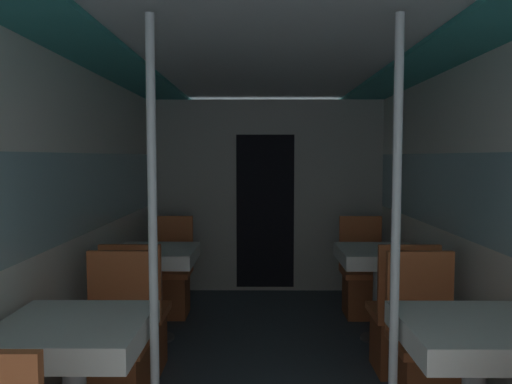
{
  "coord_description": "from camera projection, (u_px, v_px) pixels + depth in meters",
  "views": [
    {
      "loc": [
        -0.07,
        -1.26,
        1.5
      ],
      "look_at": [
        -0.1,
        3.33,
        1.17
      ],
      "focal_mm": 35.0,
      "sensor_mm": 36.0,
      "label": 1
    }
  ],
  "objects": [
    {
      "name": "dining_table_left_1",
      "position": [
        155.0,
        261.0,
        4.07
      ],
      "size": [
        0.66,
        0.66,
        0.75
      ],
      "color": "#4C4C51",
      "rests_on": "ground_plane"
    },
    {
      "name": "support_pole_left_0",
      "position": [
        153.0,
        254.0,
        2.25
      ],
      "size": [
        0.04,
        0.04,
        2.13
      ],
      "color": "silver",
      "rests_on": "ground_plane"
    },
    {
      "name": "chair_right_near_1",
      "position": [
        401.0,
        332.0,
        3.45
      ],
      "size": [
        0.41,
        0.41,
        0.93
      ],
      "color": "brown",
      "rests_on": "ground_plane"
    },
    {
      "name": "chair_right_far_0",
      "position": [
        427.0,
        364.0,
        2.92
      ],
      "size": [
        0.41,
        0.41,
        0.93
      ],
      "rotation": [
        0.0,
        0.0,
        3.14
      ],
      "color": "brown",
      "rests_on": "ground_plane"
    },
    {
      "name": "wall_right",
      "position": [
        472.0,
        220.0,
        3.26
      ],
      "size": [
        0.05,
        6.76,
        2.13
      ],
      "color": "silver",
      "rests_on": "ground_plane"
    },
    {
      "name": "bulkhead_far",
      "position": [
        265.0,
        196.0,
        5.57
      ],
      "size": [
        2.6,
        0.09,
        2.13
      ],
      "color": "#A8A8A3",
      "rests_on": "ground_plane"
    },
    {
      "name": "chair_left_far_1",
      "position": [
        170.0,
        285.0,
        4.72
      ],
      "size": [
        0.41,
        0.41,
        0.93
      ],
      "rotation": [
        0.0,
        0.0,
        3.14
      ],
      "color": "brown",
      "rests_on": "ground_plane"
    },
    {
      "name": "ceiling_panel",
      "position": [
        270.0,
        52.0,
        3.19
      ],
      "size": [
        2.65,
        6.76,
        0.07
      ],
      "color": "silver",
      "rests_on": "wall_left"
    },
    {
      "name": "dining_table_right_0",
      "position": [
        475.0,
        344.0,
        2.27
      ],
      "size": [
        0.66,
        0.66,
        0.75
      ],
      "color": "#4C4C51",
      "rests_on": "ground_plane"
    },
    {
      "name": "support_pole_right_0",
      "position": [
        395.0,
        254.0,
        2.24
      ],
      "size": [
        0.04,
        0.04,
        2.13
      ],
      "color": "silver",
      "rests_on": "ground_plane"
    },
    {
      "name": "dining_table_left_0",
      "position": [
        74.0,
        343.0,
        2.28
      ],
      "size": [
        0.66,
        0.66,
        0.75
      ],
      "color": "#4C4C51",
      "rests_on": "ground_plane"
    },
    {
      "name": "wall_left",
      "position": [
        68.0,
        220.0,
        3.27
      ],
      "size": [
        0.05,
        6.76,
        2.13
      ],
      "color": "silver",
      "rests_on": "ground_plane"
    },
    {
      "name": "dining_table_right_1",
      "position": [
        380.0,
        261.0,
        4.06
      ],
      "size": [
        0.66,
        0.66,
        0.75
      ],
      "color": "#4C4C51",
      "rests_on": "ground_plane"
    },
    {
      "name": "chair_left_far_0",
      "position": [
        115.0,
        363.0,
        2.93
      ],
      "size": [
        0.41,
        0.41,
        0.93
      ],
      "rotation": [
        0.0,
        0.0,
        3.14
      ],
      "color": "brown",
      "rests_on": "ground_plane"
    },
    {
      "name": "chair_right_far_1",
      "position": [
        363.0,
        285.0,
        4.71
      ],
      "size": [
        0.41,
        0.41,
        0.93
      ],
      "rotation": [
        0.0,
        0.0,
        3.14
      ],
      "color": "brown",
      "rests_on": "ground_plane"
    },
    {
      "name": "chair_left_near_1",
      "position": [
        137.0,
        332.0,
        3.47
      ],
      "size": [
        0.41,
        0.41,
        0.93
      ],
      "color": "brown",
      "rests_on": "ground_plane"
    }
  ]
}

